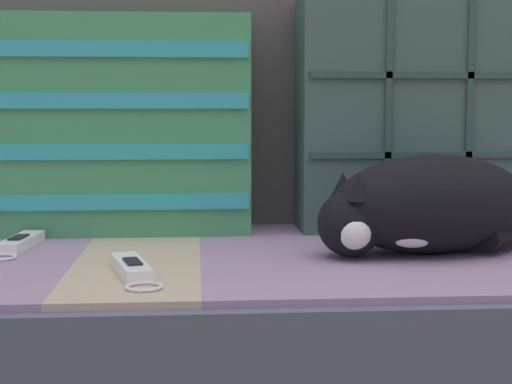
% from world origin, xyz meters
% --- Properties ---
extents(couch, '(1.99, 0.78, 0.43)m').
position_xyz_m(couch, '(-0.00, 0.16, 0.21)').
color(couch, brown).
rests_on(couch, ground_plane).
extents(sofa_backrest, '(1.95, 0.14, 0.57)m').
position_xyz_m(sofa_backrest, '(0.00, 0.48, 0.72)').
color(sofa_backrest, '#474242').
rests_on(sofa_backrest, couch).
extents(throw_pillow_quilted, '(0.45, 0.14, 0.43)m').
position_xyz_m(throw_pillow_quilted, '(0.23, 0.33, 0.65)').
color(throw_pillow_quilted, '#38514C').
rests_on(throw_pillow_quilted, couch).
extents(throw_pillow_striped, '(0.45, 0.14, 0.39)m').
position_xyz_m(throw_pillow_striped, '(-0.32, 0.33, 0.63)').
color(throw_pillow_striped, '#3D8956').
rests_on(throw_pillow_striped, couch).
extents(sleeping_cat, '(0.39, 0.26, 0.16)m').
position_xyz_m(sleeping_cat, '(0.17, 0.08, 0.51)').
color(sleeping_cat, black).
rests_on(sleeping_cat, couch).
extents(game_remote_near, '(0.09, 0.20, 0.02)m').
position_xyz_m(game_remote_near, '(-0.28, -0.05, 0.44)').
color(game_remote_near, white).
rests_on(game_remote_near, couch).
extents(game_remote_far, '(0.06, 0.20, 0.02)m').
position_xyz_m(game_remote_far, '(-0.48, 0.17, 0.44)').
color(game_remote_far, white).
rests_on(game_remote_far, couch).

